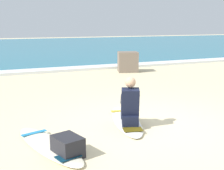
% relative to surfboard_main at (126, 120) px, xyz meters
% --- Properties ---
extents(ground_plane, '(80.00, 80.00, 0.00)m').
position_rel_surfboard_main_xyz_m(ground_plane, '(0.40, -0.45, -0.04)').
color(ground_plane, beige).
extents(sea, '(80.00, 28.00, 0.10)m').
position_rel_surfboard_main_xyz_m(sea, '(0.40, 21.08, 0.01)').
color(sea, teal).
rests_on(sea, ground).
extents(breaking_foam, '(80.00, 0.90, 0.11)m').
position_rel_surfboard_main_xyz_m(breaking_foam, '(0.40, 7.38, 0.02)').
color(breaking_foam, white).
rests_on(breaking_foam, ground).
extents(surfboard_main, '(1.04, 2.13, 0.08)m').
position_rel_surfboard_main_xyz_m(surfboard_main, '(0.00, 0.00, 0.00)').
color(surfboard_main, white).
rests_on(surfboard_main, ground).
extents(surfer_seated, '(0.58, 0.77, 0.95)m').
position_rel_surfboard_main_xyz_m(surfer_seated, '(-0.06, -0.28, 0.40)').
color(surfer_seated, black).
rests_on(surfer_seated, surfboard_main).
extents(surfboard_spare_near, '(1.02, 2.14, 0.08)m').
position_rel_surfboard_main_xyz_m(surfboard_spare_near, '(-1.77, -0.64, -0.00)').
color(surfboard_spare_near, '#EFE5C6').
rests_on(surfboard_spare_near, ground).
extents(shoreline_rock, '(0.99, 0.90, 0.85)m').
position_rel_surfboard_main_xyz_m(shoreline_rock, '(3.01, 5.97, 0.39)').
color(shoreline_rock, '#756656').
rests_on(shoreline_rock, ground).
extents(beach_bag, '(0.48, 0.56, 0.32)m').
position_rel_surfboard_main_xyz_m(beach_bag, '(-1.56, -1.12, 0.12)').
color(beach_bag, '#232328').
rests_on(beach_bag, ground).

